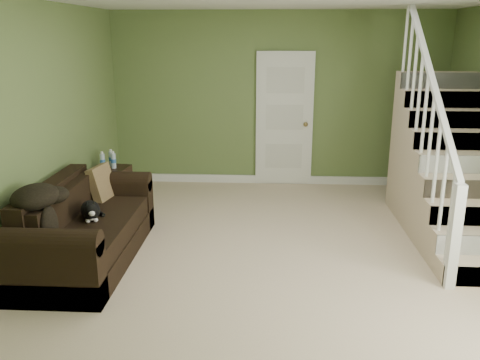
# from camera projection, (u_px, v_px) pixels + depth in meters

# --- Properties ---
(floor) EXTENTS (5.00, 5.50, 0.01)m
(floor) POSITION_uv_depth(u_px,v_px,m) (280.00, 255.00, 5.38)
(floor) COLOR tan
(floor) RESTS_ON ground
(wall_back) EXTENTS (5.00, 0.04, 2.60)m
(wall_back) POSITION_uv_depth(u_px,v_px,m) (278.00, 100.00, 7.66)
(wall_back) COLOR #5F763F
(wall_back) RESTS_ON floor
(wall_front) EXTENTS (5.00, 0.04, 2.60)m
(wall_front) POSITION_uv_depth(u_px,v_px,m) (296.00, 247.00, 2.38)
(wall_front) COLOR #5F763F
(wall_front) RESTS_ON floor
(wall_left) EXTENTS (0.04, 5.50, 2.60)m
(wall_left) POSITION_uv_depth(u_px,v_px,m) (36.00, 132.00, 5.16)
(wall_left) COLOR #5F763F
(wall_left) RESTS_ON floor
(baseboard_back) EXTENTS (5.00, 0.04, 0.12)m
(baseboard_back) POSITION_uv_depth(u_px,v_px,m) (277.00, 179.00, 7.97)
(baseboard_back) COLOR white
(baseboard_back) RESTS_ON floor
(baseboard_left) EXTENTS (0.04, 5.50, 0.12)m
(baseboard_left) POSITION_uv_depth(u_px,v_px,m) (51.00, 245.00, 5.50)
(baseboard_left) COLOR white
(baseboard_left) RESTS_ON floor
(door) EXTENTS (0.86, 0.12, 2.02)m
(door) POSITION_uv_depth(u_px,v_px,m) (284.00, 120.00, 7.69)
(door) COLOR white
(door) RESTS_ON floor
(staircase) EXTENTS (1.00, 2.51, 2.82)m
(staircase) POSITION_uv_depth(u_px,v_px,m) (448.00, 176.00, 6.02)
(staircase) COLOR tan
(staircase) RESTS_ON floor
(sofa) EXTENTS (0.89, 2.07, 0.82)m
(sofa) POSITION_uv_depth(u_px,v_px,m) (84.00, 231.00, 5.20)
(sofa) COLOR black
(sofa) RESTS_ON floor
(side_table) EXTENTS (0.50, 0.50, 0.77)m
(side_table) POSITION_uv_depth(u_px,v_px,m) (111.00, 186.00, 6.84)
(side_table) COLOR black
(side_table) RESTS_ON floor
(cat) EXTENTS (0.34, 0.51, 0.25)m
(cat) POSITION_uv_depth(u_px,v_px,m) (90.00, 211.00, 5.13)
(cat) COLOR black
(cat) RESTS_ON sofa
(banana) EXTENTS (0.17, 0.17, 0.05)m
(banana) POSITION_uv_depth(u_px,v_px,m) (74.00, 238.00, 4.63)
(banana) COLOR yellow
(banana) RESTS_ON sofa
(throw_pillow) EXTENTS (0.25, 0.42, 0.41)m
(throw_pillow) POSITION_uv_depth(u_px,v_px,m) (102.00, 183.00, 5.81)
(throw_pillow) COLOR #4F341F
(throw_pillow) RESTS_ON sofa
(throw_blanket) EXTENTS (0.54, 0.62, 0.22)m
(throw_blanket) POSITION_uv_depth(u_px,v_px,m) (35.00, 197.00, 4.58)
(throw_blanket) COLOR black
(throw_blanket) RESTS_ON sofa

